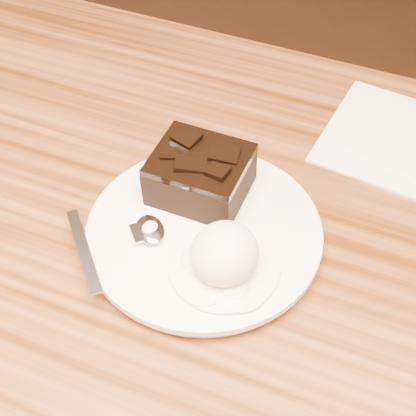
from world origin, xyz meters
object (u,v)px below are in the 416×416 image
at_px(plate, 204,236).
at_px(brownie, 200,177).
at_px(spoon, 150,231).
at_px(napkin, 398,139).
at_px(ice_cream_scoop, 225,253).
at_px(dining_table, 132,415).

distance_m(plate, brownie, 0.06).
bearing_deg(brownie, spoon, -107.69).
bearing_deg(plate, napkin, 56.39).
bearing_deg(plate, brownie, 117.17).
relative_size(plate, spoon, 1.48).
bearing_deg(spoon, ice_cream_scoop, -50.64).
bearing_deg(plate, spoon, -151.25).
height_order(ice_cream_scoop, spoon, ice_cream_scoop).
relative_size(ice_cream_scoop, napkin, 0.41).
bearing_deg(brownie, dining_table, -124.77).
distance_m(ice_cream_scoop, spoon, 0.08).
bearing_deg(napkin, dining_table, -131.03).
distance_m(brownie, ice_cream_scoop, 0.10).
bearing_deg(dining_table, ice_cream_scoop, 7.31).
distance_m(dining_table, napkin, 0.52).
relative_size(brownie, spoon, 0.59).
xyz_separation_m(plate, spoon, (-0.05, -0.03, 0.01)).
bearing_deg(brownie, napkin, 45.95).
relative_size(spoon, napkin, 0.97).
xyz_separation_m(ice_cream_scoop, napkin, (0.11, 0.26, -0.04)).
distance_m(plate, napkin, 0.27).
bearing_deg(ice_cream_scoop, brownie, 125.87).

